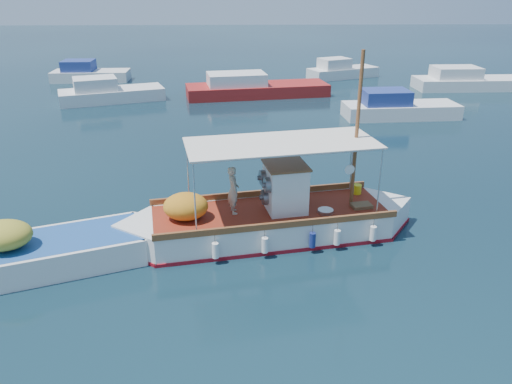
{
  "coord_description": "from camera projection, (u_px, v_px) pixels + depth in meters",
  "views": [
    {
      "loc": [
        -1.5,
        -12.98,
        7.33
      ],
      "look_at": [
        -1.12,
        0.0,
        1.8
      ],
      "focal_mm": 35.0,
      "sensor_mm": 36.0,
      "label": 1
    }
  ],
  "objects": [
    {
      "name": "ground",
      "position": [
        294.0,
        247.0,
        14.85
      ],
      "size": [
        160.0,
        160.0,
        0.0
      ],
      "primitive_type": "plane",
      "color": "black",
      "rests_on": "ground"
    },
    {
      "name": "fishing_caique",
      "position": [
        268.0,
        221.0,
        15.33
      ],
      "size": [
        9.24,
        3.75,
        5.74
      ],
      "rotation": [
        0.0,
        0.0,
        0.19
      ],
      "color": "white",
      "rests_on": "ground"
    },
    {
      "name": "dinghy",
      "position": [
        42.0,
        255.0,
        13.67
      ],
      "size": [
        6.77,
        3.7,
        1.76
      ],
      "rotation": [
        0.0,
        0.0,
        0.35
      ],
      "color": "white",
      "rests_on": "ground"
    },
    {
      "name": "bg_boat_nw",
      "position": [
        109.0,
        94.0,
        32.47
      ],
      "size": [
        6.97,
        4.47,
        1.8
      ],
      "rotation": [
        0.0,
        0.0,
        0.34
      ],
      "color": "silver",
      "rests_on": "ground"
    },
    {
      "name": "bg_boat_n",
      "position": [
        253.0,
        89.0,
        33.94
      ],
      "size": [
        9.9,
        4.36,
        1.8
      ],
      "rotation": [
        0.0,
        0.0,
        0.17
      ],
      "color": "maroon",
      "rests_on": "ground"
    },
    {
      "name": "bg_boat_ne",
      "position": [
        397.0,
        109.0,
        28.68
      ],
      "size": [
        6.63,
        2.63,
        1.8
      ],
      "rotation": [
        0.0,
        0.0,
        0.07
      ],
      "color": "silver",
      "rests_on": "ground"
    },
    {
      "name": "bg_boat_e",
      "position": [
        467.0,
        82.0,
        36.19
      ],
      "size": [
        8.0,
        2.79,
        1.8
      ],
      "rotation": [
        0.0,
        0.0,
        0.02
      ],
      "color": "silver",
      "rests_on": "ground"
    },
    {
      "name": "bg_boat_far_w",
      "position": [
        89.0,
        75.0,
        39.09
      ],
      "size": [
        5.9,
        2.49,
        1.8
      ],
      "rotation": [
        0.0,
        0.0,
        0.03
      ],
      "color": "silver",
      "rests_on": "ground"
    },
    {
      "name": "bg_boat_far_n",
      "position": [
        341.0,
        72.0,
        40.3
      ],
      "size": [
        6.04,
        4.08,
        1.8
      ],
      "rotation": [
        0.0,
        0.0,
        0.4
      ],
      "color": "silver",
      "rests_on": "ground"
    }
  ]
}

